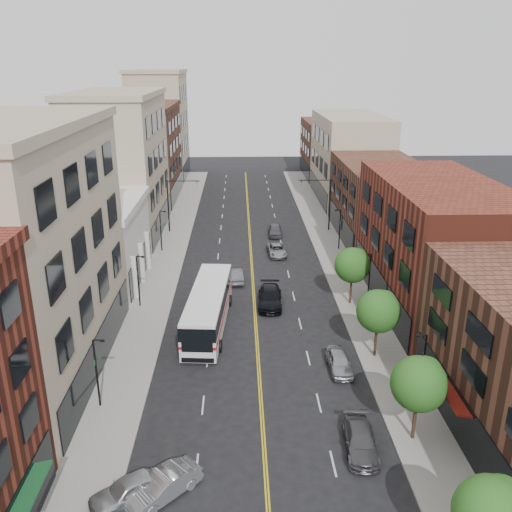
{
  "coord_description": "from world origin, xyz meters",
  "views": [
    {
      "loc": [
        -1.34,
        -23.59,
        22.31
      ],
      "look_at": [
        0.16,
        24.2,
        5.0
      ],
      "focal_mm": 38.0,
      "sensor_mm": 36.0,
      "label": 1
    }
  ],
  "objects": [
    {
      "name": "car_angle_b",
      "position": [
        -5.6,
        -0.22,
        0.72
      ],
      "size": [
        4.22,
        4.15,
        1.45
      ],
      "primitive_type": "imported",
      "rotation": [
        0.0,
        0.0,
        -0.8
      ],
      "color": "#AEB2B6",
      "rests_on": "ground"
    },
    {
      "name": "bldg_l_far_b",
      "position": [
        -17.0,
        68.0,
        7.5
      ],
      "size": [
        10.0,
        20.0,
        15.0
      ],
      "primitive_type": "cube",
      "color": "#522F20",
      "rests_on": "ground"
    },
    {
      "name": "ground",
      "position": [
        0.0,
        0.0,
        0.0
      ],
      "size": [
        220.0,
        220.0,
        0.0
      ],
      "primitive_type": "plane",
      "color": "black",
      "rests_on": "ground"
    },
    {
      "name": "lamp_r_1",
      "position": [
        10.95,
        8.0,
        2.97
      ],
      "size": [
        0.81,
        0.55,
        5.05
      ],
      "color": "black",
      "rests_on": "sidewalk_right"
    },
    {
      "name": "sidewalk_right",
      "position": [
        10.0,
        35.0,
        0.07
      ],
      "size": [
        4.0,
        110.0,
        0.15
      ],
      "primitive_type": "cube",
      "color": "gray",
      "rests_on": "ground"
    },
    {
      "name": "car_lane_b",
      "position": [
        3.13,
        38.23,
        0.64
      ],
      "size": [
        2.39,
        4.72,
        1.28
      ],
      "primitive_type": "imported",
      "rotation": [
        0.0,
        0.0,
        0.06
      ],
      "color": "gray",
      "rests_on": "ground"
    },
    {
      "name": "lamp_l_1",
      "position": [
        -10.95,
        8.0,
        2.97
      ],
      "size": [
        0.81,
        0.55,
        5.05
      ],
      "color": "black",
      "rests_on": "sidewalk_left"
    },
    {
      "name": "lamp_r_2",
      "position": [
        10.95,
        24.0,
        2.97
      ],
      "size": [
        0.81,
        0.55,
        5.05
      ],
      "color": "black",
      "rests_on": "sidewalk_right"
    },
    {
      "name": "lamp_l_3",
      "position": [
        -10.95,
        40.0,
        2.97
      ],
      "size": [
        0.81,
        0.55,
        5.05
      ],
      "color": "black",
      "rests_on": "sidewalk_left"
    },
    {
      "name": "car_angle_a",
      "position": [
        -7.4,
        -0.49,
        0.73
      ],
      "size": [
        4.56,
        3.76,
        1.46
      ],
      "primitive_type": "imported",
      "rotation": [
        0.0,
        0.0,
        -1.01
      ],
      "color": "#A9ADB1",
      "rests_on": "ground"
    },
    {
      "name": "tree_r_1",
      "position": [
        9.39,
        4.07,
        4.13
      ],
      "size": [
        3.4,
        3.4,
        5.59
      ],
      "color": "black",
      "rests_on": "sidewalk_right"
    },
    {
      "name": "car_parked_far",
      "position": [
        6.13,
        12.2,
        0.71
      ],
      "size": [
        1.76,
        4.2,
        1.42
      ],
      "primitive_type": "imported",
      "rotation": [
        0.0,
        0.0,
        0.02
      ],
      "color": "#9B9EA2",
      "rests_on": "ground"
    },
    {
      "name": "bldg_l_tanoffice",
      "position": [
        -17.0,
        13.0,
        9.0
      ],
      "size": [
        10.0,
        22.0,
        18.0
      ],
      "primitive_type": "cube",
      "color": "tan",
      "rests_on": "ground"
    },
    {
      "name": "bldg_l_far_a",
      "position": [
        -17.0,
        48.0,
        9.0
      ],
      "size": [
        10.0,
        20.0,
        18.0
      ],
      "primitive_type": "cube",
      "color": "tan",
      "rests_on": "ground"
    },
    {
      "name": "lamp_l_2",
      "position": [
        -10.95,
        24.0,
        2.97
      ],
      "size": [
        0.81,
        0.55,
        5.05
      ],
      "color": "black",
      "rests_on": "sidewalk_left"
    },
    {
      "name": "bldg_r_mid",
      "position": [
        17.0,
        24.0,
        6.0
      ],
      "size": [
        10.0,
        22.0,
        12.0
      ],
      "primitive_type": "cube",
      "color": "maroon",
      "rests_on": "ground"
    },
    {
      "name": "bldg_r_far_a",
      "position": [
        17.0,
        45.0,
        5.0
      ],
      "size": [
        10.0,
        20.0,
        10.0
      ],
      "primitive_type": "cube",
      "color": "#522F20",
      "rests_on": "ground"
    },
    {
      "name": "city_bus",
      "position": [
        -4.19,
        19.72,
        1.99
      ],
      "size": [
        3.99,
        13.52,
        3.43
      ],
      "rotation": [
        0.0,
        0.0,
        -0.08
      ],
      "color": "white",
      "rests_on": "ground"
    },
    {
      "name": "bldg_r_far_b",
      "position": [
        17.0,
        66.0,
        7.0
      ],
      "size": [
        10.0,
        22.0,
        14.0
      ],
      "primitive_type": "cube",
      "color": "tan",
      "rests_on": "ground"
    },
    {
      "name": "sidewalk_left",
      "position": [
        -10.0,
        35.0,
        0.07
      ],
      "size": [
        4.0,
        110.0,
        0.15
      ],
      "primitive_type": "cube",
      "color": "gray",
      "rests_on": "ground"
    },
    {
      "name": "car_lane_c",
      "position": [
        3.44,
        46.08,
        0.74
      ],
      "size": [
        1.93,
        4.43,
        1.49
      ],
      "primitive_type": "imported",
      "rotation": [
        0.0,
        0.0,
        -0.04
      ],
      "color": "#4B4B50",
      "rests_on": "ground"
    },
    {
      "name": "bldg_l_far_c",
      "position": [
        -17.0,
        86.0,
        10.0
      ],
      "size": [
        10.0,
        16.0,
        20.0
      ],
      "primitive_type": "cube",
      "color": "tan",
      "rests_on": "ground"
    },
    {
      "name": "car_parked_mid",
      "position": [
        5.81,
        3.12,
        0.67
      ],
      "size": [
        2.19,
        4.75,
        1.34
      ],
      "primitive_type": "imported",
      "rotation": [
        0.0,
        0.0,
        -0.07
      ],
      "color": "#46464A",
      "rests_on": "ground"
    },
    {
      "name": "signal_mast_right",
      "position": [
        10.27,
        48.0,
        4.65
      ],
      "size": [
        4.49,
        0.18,
        7.2
      ],
      "color": "black",
      "rests_on": "sidewalk_right"
    },
    {
      "name": "car_lane_a",
      "position": [
        1.5,
        24.0,
        0.8
      ],
      "size": [
        2.51,
        5.62,
        1.6
      ],
      "primitive_type": "imported",
      "rotation": [
        0.0,
        0.0,
        -0.05
      ],
      "color": "black",
      "rests_on": "ground"
    },
    {
      "name": "bldg_r_far_c",
      "position": [
        17.0,
        86.0,
        5.5
      ],
      "size": [
        10.0,
        18.0,
        11.0
      ],
      "primitive_type": "cube",
      "color": "#522F20",
      "rests_on": "ground"
    },
    {
      "name": "signal_mast_left",
      "position": [
        -10.27,
        48.0,
        4.65
      ],
      "size": [
        4.49,
        0.18,
        7.2
      ],
      "color": "black",
      "rests_on": "sidewalk_left"
    },
    {
      "name": "lamp_r_3",
      "position": [
        10.95,
        40.0,
        2.97
      ],
      "size": [
        0.81,
        0.55,
        5.05
      ],
      "color": "black",
      "rests_on": "sidewalk_right"
    },
    {
      "name": "tree_r_3",
      "position": [
        9.39,
        24.07,
        4.13
      ],
      "size": [
        3.4,
        3.4,
        5.59
      ],
      "color": "black",
      "rests_on": "sidewalk_right"
    },
    {
      "name": "car_lane_behind",
      "position": [
        -1.8,
        30.09,
        0.66
      ],
      "size": [
        1.71,
        4.1,
        1.32
      ],
      "primitive_type": "imported",
      "rotation": [
        0.0,
        0.0,
        3.22
      ],
      "color": "#54545A",
      "rests_on": "ground"
    },
    {
      "name": "bldg_l_white",
      "position": [
        -17.0,
        31.0,
        4.0
      ],
      "size": [
        10.0,
        14.0,
        8.0
      ],
      "primitive_type": "cube",
      "color": "silver",
      "rests_on": "ground"
    },
    {
      "name": "tree_r_2",
      "position": [
        9.39,
        14.07,
        4.13
      ],
      "size": [
        3.4,
        3.4,
        5.59
      ],
      "color": "black",
      "rests_on": "sidewalk_right"
    }
  ]
}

